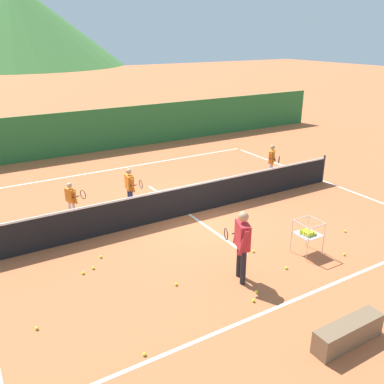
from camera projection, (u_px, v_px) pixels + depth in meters
The scene contains 26 objects.
ground_plane at pixel (189, 214), 12.88m from camera, with size 120.00×120.00×0.00m, color #BC6038.
line_baseline_near at pixel (305, 295), 8.89m from camera, with size 12.01×0.08×0.01m, color white.
line_baseline_far at pixel (123, 168), 17.31m from camera, with size 12.01×0.08×0.01m, color white.
line_sideline_east at pixel (324, 181), 15.75m from camera, with size 0.08×10.51×0.01m, color white.
line_service_center at pixel (189, 214), 12.88m from camera, with size 0.08×5.83×0.01m, color white.
tennis_net at pixel (189, 199), 12.70m from camera, with size 11.83×0.08×1.05m.
instructor at pixel (242, 240), 9.11m from camera, with size 0.49×0.85×1.71m.
student_0 at pixel (71, 198), 12.25m from camera, with size 0.53×0.51×1.20m.
student_1 at pixel (130, 185), 12.99m from camera, with size 0.41×0.67×1.36m.
student_2 at pixel (272, 159), 15.71m from camera, with size 0.52×0.68×1.35m.
ball_cart at pixel (308, 233), 10.38m from camera, with size 0.58×0.58×0.90m.
tennis_ball_0 at pixel (93, 268), 9.87m from camera, with size 0.07×0.07×0.07m, color yellow.
tennis_ball_1 at pixel (176, 284), 9.24m from camera, with size 0.07×0.07×0.07m, color yellow.
tennis_ball_2 at pixel (144, 354), 7.23m from camera, with size 0.07×0.07×0.07m, color yellow.
tennis_ball_3 at pixel (286, 268), 9.88m from camera, with size 0.07×0.07×0.07m, color yellow.
tennis_ball_4 at pixel (101, 257), 10.37m from camera, with size 0.07×0.07×0.07m, color yellow.
tennis_ball_5 at pixel (344, 254), 10.48m from camera, with size 0.07×0.07×0.07m, color yellow.
tennis_ball_6 at pixel (345, 231), 11.70m from camera, with size 0.07×0.07×0.07m, color yellow.
tennis_ball_7 at pixel (257, 292), 8.97m from camera, with size 0.07×0.07×0.07m, color yellow.
tennis_ball_8 at pixel (253, 301), 8.67m from camera, with size 0.07×0.07×0.07m, color yellow.
tennis_ball_9 at pixel (253, 251), 10.63m from camera, with size 0.07×0.07×0.07m, color yellow.
tennis_ball_10 at pixel (83, 273), 9.67m from camera, with size 0.07×0.07×0.07m, color yellow.
tennis_ball_11 at pixel (37, 328), 7.86m from camera, with size 0.07×0.07×0.07m, color yellow.
windscreen_fence at pixel (97, 131), 19.37m from camera, with size 26.43×0.08×2.00m, color #286B33.
courtside_bench at pixel (348, 333), 7.45m from camera, with size 1.50×0.36×0.46m, color brown.
hill_0 at pixel (13, 22), 68.93m from camera, with size 36.10×36.10×13.89m, color #427A38.
Camera 1 is at (-5.93, -10.15, 5.31)m, focal length 38.47 mm.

